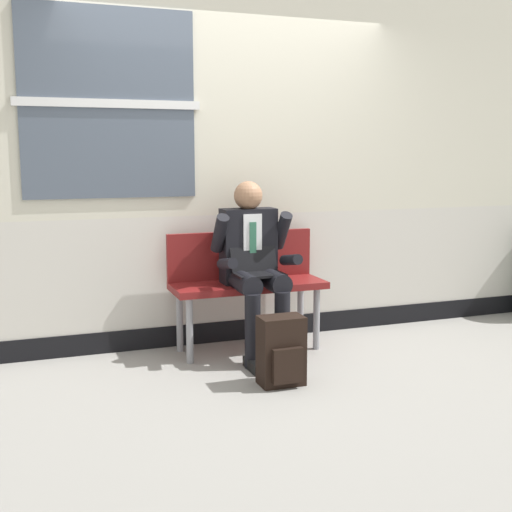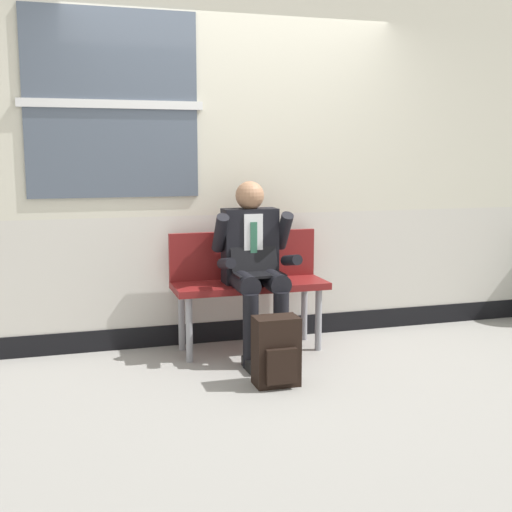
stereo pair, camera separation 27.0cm
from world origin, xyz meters
name	(u,v)px [view 1 (the left image)]	position (x,y,z in m)	size (l,w,h in m)	color
ground_plane	(257,360)	(0.00, 0.00, 0.00)	(18.00, 18.00, 0.00)	gray
station_wall	(228,165)	(-0.01, 0.59, 1.38)	(6.26, 0.16, 2.78)	beige
bench_with_person	(245,278)	(0.02, 0.31, 0.54)	(1.14, 0.42, 0.88)	maroon
person_seated	(254,263)	(0.02, 0.12, 0.69)	(0.57, 0.70, 1.27)	black
backpack	(282,352)	(-0.02, -0.53, 0.22)	(0.28, 0.22, 0.45)	black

